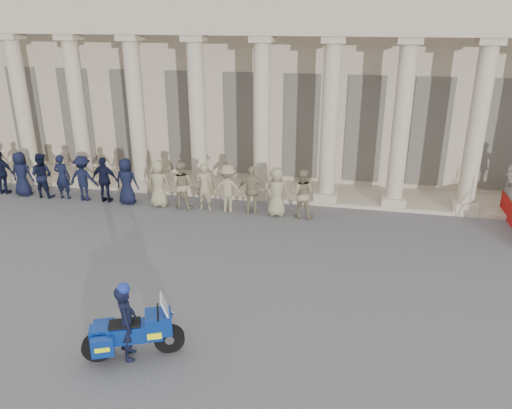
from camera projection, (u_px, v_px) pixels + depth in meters
The scene contains 5 objects.
ground at pixel (155, 295), 13.32m from camera, with size 90.00×90.00×0.00m, color #4C4C4F.
building at pixel (263, 66), 25.16m from camera, with size 40.00×12.50×9.00m.
officer_rank at pixel (74, 178), 19.86m from camera, with size 18.99×0.69×1.83m.
motorcycle at pixel (134, 332), 10.75m from camera, with size 2.07×1.31×1.41m.
rider at pixel (127, 321), 10.62m from camera, with size 0.63×0.75×1.83m.
Camera 1 is at (5.05, -10.76, 7.03)m, focal length 35.00 mm.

